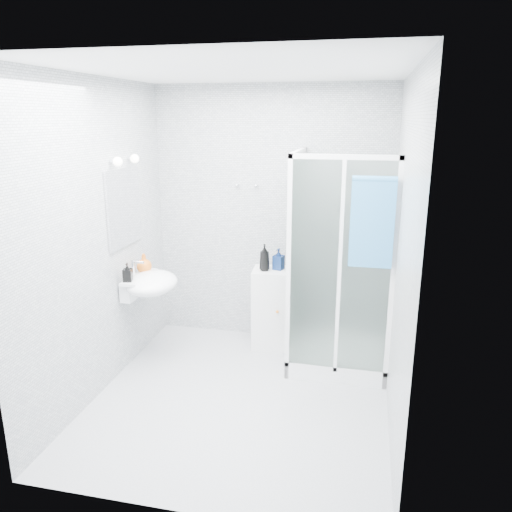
% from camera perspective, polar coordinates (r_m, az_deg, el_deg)
% --- Properties ---
extents(room, '(2.40, 2.60, 2.60)m').
position_cam_1_polar(room, '(3.85, -1.86, 0.82)').
color(room, '#BABEC0').
rests_on(room, ground).
extents(shower_enclosure, '(0.90, 0.95, 2.00)m').
position_cam_1_polar(shower_enclosure, '(4.75, 8.48, -7.30)').
color(shower_enclosure, white).
rests_on(shower_enclosure, ground).
extents(wall_basin, '(0.46, 0.56, 0.35)m').
position_cam_1_polar(wall_basin, '(4.73, -12.10, -3.07)').
color(wall_basin, white).
rests_on(wall_basin, ground).
extents(mirror, '(0.02, 0.60, 0.70)m').
position_cam_1_polar(mirror, '(4.64, -14.84, 5.39)').
color(mirror, white).
rests_on(mirror, room).
extents(vanity_lights, '(0.10, 0.40, 0.08)m').
position_cam_1_polar(vanity_lights, '(4.57, -14.65, 10.56)').
color(vanity_lights, silver).
rests_on(vanity_lights, room).
extents(wall_hooks, '(0.23, 0.06, 0.03)m').
position_cam_1_polar(wall_hooks, '(5.05, -1.10, 8.07)').
color(wall_hooks, silver).
rests_on(wall_hooks, room).
extents(storage_cabinet, '(0.36, 0.38, 0.82)m').
position_cam_1_polar(storage_cabinet, '(5.09, 1.59, -5.98)').
color(storage_cabinet, white).
rests_on(storage_cabinet, ground).
extents(hand_towel, '(0.34, 0.05, 0.73)m').
position_cam_1_polar(hand_towel, '(4.05, 13.15, 3.97)').
color(hand_towel, teal).
rests_on(hand_towel, shower_enclosure).
extents(shampoo_bottle_a, '(0.13, 0.13, 0.27)m').
position_cam_1_polar(shampoo_bottle_a, '(4.88, 0.98, -0.17)').
color(shampoo_bottle_a, black).
rests_on(shampoo_bottle_a, storage_cabinet).
extents(shampoo_bottle_b, '(0.12, 0.12, 0.21)m').
position_cam_1_polar(shampoo_bottle_b, '(4.93, 2.60, -0.36)').
color(shampoo_bottle_b, '#0D224F').
rests_on(shampoo_bottle_b, storage_cabinet).
extents(soap_dispenser_orange, '(0.17, 0.17, 0.18)m').
position_cam_1_polar(soap_dispenser_orange, '(4.82, -12.68, -0.80)').
color(soap_dispenser_orange, '#D26418').
rests_on(soap_dispenser_orange, wall_basin).
extents(soap_dispenser_black, '(0.09, 0.09, 0.17)m').
position_cam_1_polar(soap_dispenser_black, '(4.59, -14.48, -1.82)').
color(soap_dispenser_black, black).
rests_on(soap_dispenser_black, wall_basin).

